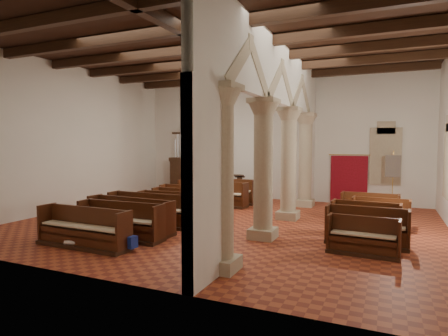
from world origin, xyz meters
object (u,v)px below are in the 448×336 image
(aisle_pew_0, at_px, (363,242))
(lectern, at_px, (240,188))
(pipe_organ, at_px, (190,169))
(processional_banner, at_px, (392,192))
(nave_pew_0, at_px, (83,234))

(aisle_pew_0, bearing_deg, lectern, 133.51)
(pipe_organ, distance_m, aisle_pew_0, 11.83)
(processional_banner, relative_size, aisle_pew_0, 1.40)
(processional_banner, height_order, nave_pew_0, processional_banner)
(pipe_organ, bearing_deg, processional_banner, -6.23)
(pipe_organ, height_order, aisle_pew_0, pipe_organ)
(processional_banner, height_order, aisle_pew_0, processional_banner)
(lectern, height_order, aisle_pew_0, lectern)
(pipe_organ, xyz_separation_m, aisle_pew_0, (9.09, -7.49, -1.05))
(pipe_organ, xyz_separation_m, processional_banner, (9.81, -1.07, -0.56))
(lectern, bearing_deg, pipe_organ, 174.28)
(pipe_organ, height_order, nave_pew_0, pipe_organ)
(lectern, bearing_deg, aisle_pew_0, -55.54)
(processional_banner, relative_size, nave_pew_0, 0.87)
(processional_banner, distance_m, aisle_pew_0, 6.48)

